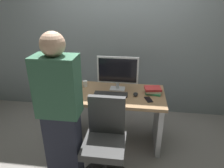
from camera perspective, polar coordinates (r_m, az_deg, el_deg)
name	(u,v)px	position (r m, az deg, el deg)	size (l,w,h in m)	color
ground_plane	(112,139)	(3.08, 0.13, -14.85)	(9.00, 9.00, 0.00)	gray
wall_back	(120,23)	(3.37, 2.33, 16.42)	(6.40, 0.10, 3.00)	gray
desk	(112,108)	(2.80, 0.14, -6.77)	(1.35, 0.70, 0.73)	#93704C
office_chair	(105,144)	(2.32, -1.92, -16.35)	(0.52, 0.52, 0.94)	black
person_at_desk	(61,115)	(2.09, -14.03, -8.18)	(0.40, 0.24, 1.64)	#262838
monitor	(118,72)	(2.70, 1.57, 3.47)	(0.54, 0.14, 0.46)	silver
keyboard	(111,94)	(2.64, -0.35, -2.85)	(0.43, 0.13, 0.02)	#262626
mouse	(136,94)	(2.64, 6.51, -2.83)	(0.06, 0.10, 0.03)	black
cup_near_keyboard	(78,94)	(2.59, -9.31, -2.77)	(0.07, 0.07, 0.10)	#D84C3F
cup_by_monitor	(85,84)	(2.90, -7.43, 0.12)	(0.06, 0.06, 0.08)	white
book_stack	(153,90)	(2.72, 11.27, -1.76)	(0.23, 0.19, 0.08)	#338C59
cell_phone	(149,100)	(2.56, 10.06, -4.25)	(0.07, 0.14, 0.01)	black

